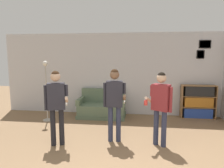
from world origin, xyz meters
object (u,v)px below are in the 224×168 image
(bookshelf, at_px, (198,102))
(person_player_foreground_left, at_px, (56,100))
(couch, at_px, (102,108))
(person_watcher_holding_cup, at_px, (161,102))
(person_player_foreground_center, at_px, (114,98))
(floor_lamp, at_px, (46,89))

(bookshelf, bearing_deg, person_player_foreground_left, -146.28)
(couch, xyz_separation_m, person_watcher_holding_cup, (1.61, -1.98, 0.68))
(bookshelf, relative_size, person_watcher_holding_cup, 0.66)
(person_player_foreground_center, distance_m, person_watcher_holding_cup, 1.00)
(person_player_foreground_left, height_order, person_watcher_holding_cup, person_player_foreground_left)
(person_watcher_holding_cup, bearing_deg, person_player_foreground_center, 173.87)
(floor_lamp, xyz_separation_m, person_player_foreground_center, (2.18, -1.25, 0.04))
(bookshelf, bearing_deg, person_player_foreground_center, -139.30)
(couch, relative_size, floor_lamp, 0.84)
(couch, relative_size, person_player_foreground_center, 0.91)
(bookshelf, xyz_separation_m, person_watcher_holding_cup, (-1.41, -2.18, 0.45))
(bookshelf, distance_m, person_player_foreground_left, 4.38)
(person_player_foreground_center, bearing_deg, floor_lamp, 150.22)
(floor_lamp, distance_m, person_player_foreground_left, 1.86)
(person_watcher_holding_cup, bearing_deg, person_player_foreground_left, -173.86)
(person_player_foreground_left, bearing_deg, person_player_foreground_center, 15.87)
(couch, relative_size, person_player_foreground_left, 0.93)
(couch, height_order, bookshelf, bookshelf)
(bookshelf, height_order, person_player_foreground_center, person_player_foreground_center)
(bookshelf, xyz_separation_m, person_player_foreground_left, (-3.62, -2.42, 0.47))
(bookshelf, relative_size, floor_lamp, 0.58)
(person_player_foreground_center, xyz_separation_m, person_watcher_holding_cup, (1.00, -0.11, -0.04))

